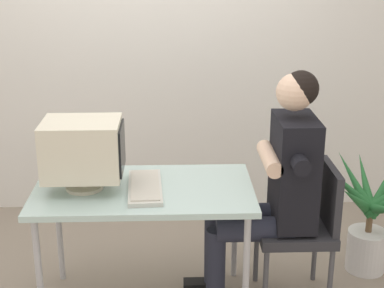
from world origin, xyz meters
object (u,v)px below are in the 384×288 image
object	(u,v)px
desk	(144,198)
keyboard	(145,187)
potted_plant	(370,218)
person_seated	(275,182)
office_chair	(304,222)
crt_monitor	(83,150)

from	to	relation	value
desk	keyboard	bearing A→B (deg)	-71.82
potted_plant	person_seated	bearing A→B (deg)	-156.59
potted_plant	office_chair	bearing A→B (deg)	-149.29
office_chair	potted_plant	distance (m)	0.58
person_seated	potted_plant	bearing A→B (deg)	23.41
office_chair	crt_monitor	bearing A→B (deg)	-178.28
keyboard	person_seated	distance (m)	0.72
crt_monitor	person_seated	xyz separation A→B (m)	(1.05, 0.04, -0.22)
desk	person_seated	xyz separation A→B (m)	(0.73, 0.03, 0.07)
crt_monitor	person_seated	world-z (taller)	person_seated
person_seated	potted_plant	distance (m)	0.83
person_seated	office_chair	bearing A→B (deg)	-0.00
crt_monitor	potted_plant	distance (m)	1.85
person_seated	potted_plant	world-z (taller)	person_seated
desk	crt_monitor	bearing A→B (deg)	-179.12
person_seated	potted_plant	size ratio (longest dim) A/B	1.80
office_chair	potted_plant	size ratio (longest dim) A/B	1.09
crt_monitor	office_chair	size ratio (longest dim) A/B	0.51
crt_monitor	person_seated	size ratio (longest dim) A/B	0.31
keyboard	crt_monitor	bearing A→B (deg)	176.23
desk	crt_monitor	distance (m)	0.43
desk	office_chair	distance (m)	0.93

